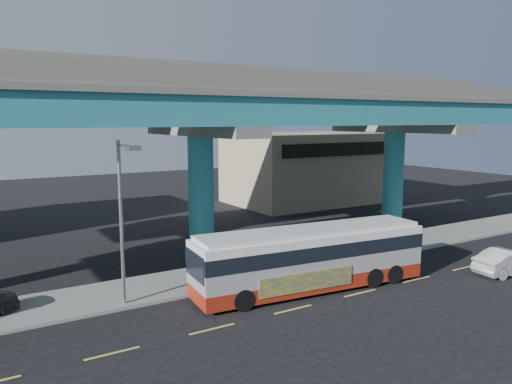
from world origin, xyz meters
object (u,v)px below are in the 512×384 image
sedan (509,261)px  street_lamp (124,200)px  transit_bus (311,256)px  stop_sign (281,241)px

sedan → street_lamp: (-19.28, 5.72, 4.22)m
transit_bus → sedan: 11.38m
sedan → stop_sign: (-10.65, 6.45, 1.17)m
transit_bus → street_lamp: street_lamp is taller
sedan → stop_sign: 12.51m
transit_bus → sedan: bearing=-13.4°
sedan → street_lamp: 20.55m
transit_bus → stop_sign: 2.76m
sedan → stop_sign: stop_sign is taller
transit_bus → stop_sign: size_ratio=5.07×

